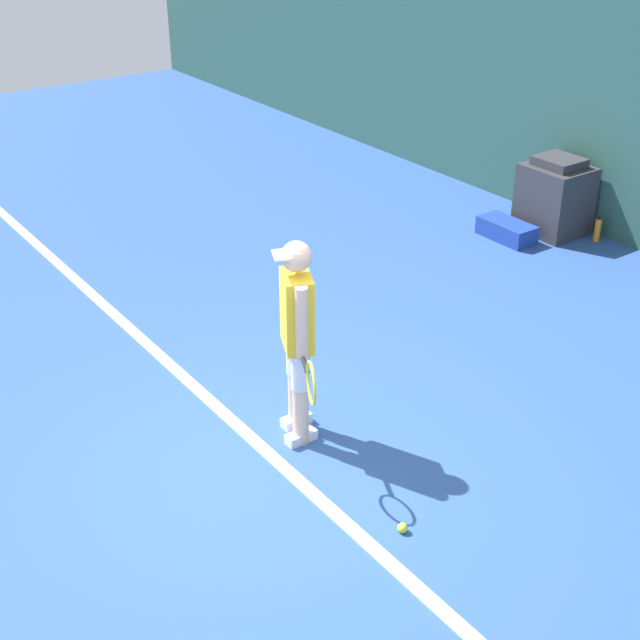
# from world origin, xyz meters

# --- Properties ---
(ground_plane) EXTENTS (24.00, 24.00, 0.00)m
(ground_plane) POSITION_xyz_m (0.00, 0.00, 0.00)
(ground_plane) COLOR #2D5193
(court_baseline) EXTENTS (21.60, 0.10, 0.01)m
(court_baseline) POSITION_xyz_m (0.00, 0.06, 0.01)
(court_baseline) COLOR white
(court_baseline) RESTS_ON ground_plane
(tennis_player) EXTENTS (0.88, 0.48, 1.58)m
(tennis_player) POSITION_xyz_m (-0.29, 0.39, 0.87)
(tennis_player) COLOR beige
(tennis_player) RESTS_ON ground_plane
(tennis_ball) EXTENTS (0.07, 0.07, 0.07)m
(tennis_ball) POSITION_xyz_m (1.01, 0.31, 0.03)
(tennis_ball) COLOR #D1E533
(tennis_ball) RESTS_ON ground_plane
(covered_chair) EXTENTS (0.69, 0.63, 0.88)m
(covered_chair) POSITION_xyz_m (-1.89, 5.03, 0.42)
(covered_chair) COLOR #333338
(covered_chair) RESTS_ON ground_plane
(equipment_bag) EXTENTS (0.67, 0.33, 0.21)m
(equipment_bag) POSITION_xyz_m (-2.03, 4.45, 0.10)
(equipment_bag) COLOR #1E3D99
(equipment_bag) RESTS_ON ground_plane
(water_bottle) EXTENTS (0.07, 0.07, 0.28)m
(water_bottle) POSITION_xyz_m (-1.39, 5.23, 0.13)
(water_bottle) COLOR orange
(water_bottle) RESTS_ON ground_plane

